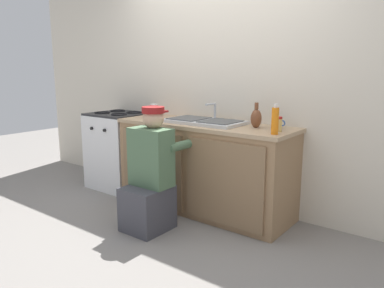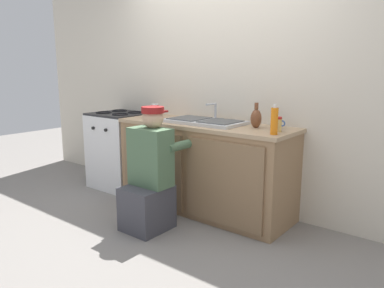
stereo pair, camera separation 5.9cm
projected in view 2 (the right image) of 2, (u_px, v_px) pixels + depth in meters
ground_plane at (186, 218)px, 3.66m from camera, size 12.00×12.00×0.00m
back_wall at (225, 86)px, 3.91m from camera, size 6.00×0.10×2.50m
counter_cabinet at (204, 169)px, 3.79m from camera, size 1.81×0.62×0.86m
countertop at (204, 125)px, 3.71m from camera, size 1.85×0.62×0.04m
sink_double_basin at (205, 121)px, 3.70m from camera, size 0.80×0.44×0.19m
stove_range at (121, 150)px, 4.56m from camera, size 0.65×0.62×0.92m
plumber_person at (149, 179)px, 3.35m from camera, size 0.42×0.61×1.10m
soap_bottle_orange at (274, 121)px, 3.05m from camera, size 0.06×0.06×0.25m
condiment_jar at (278, 124)px, 3.19m from camera, size 0.07×0.07×0.13m
vase_decorative at (256, 118)px, 3.39m from camera, size 0.10×0.10×0.23m
soda_cup_red at (155, 111)px, 4.09m from camera, size 0.08×0.08×0.15m
coffee_mug at (277, 123)px, 3.36m from camera, size 0.13×0.08×0.09m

